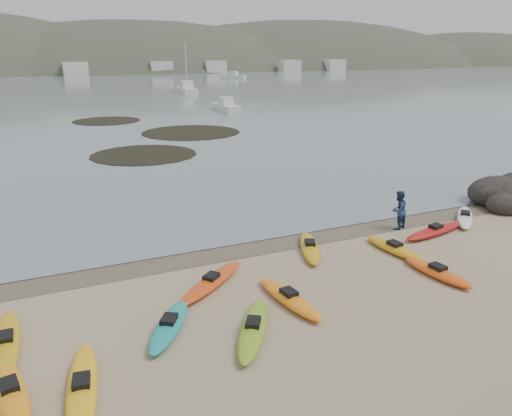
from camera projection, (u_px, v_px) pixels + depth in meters
name	position (u px, v px, depth m)	size (l,w,h in m)	color
ground	(256.00, 242.00, 21.06)	(600.00, 600.00, 0.00)	tan
wet_sand	(259.00, 244.00, 20.80)	(60.00, 60.00, 0.00)	brown
water	(35.00, 63.00, 280.87)	(1200.00, 1200.00, 0.00)	slate
kayaks	(284.00, 286.00, 16.78)	(21.55, 9.01, 0.34)	gold
person_east	(398.00, 210.00, 22.32)	(0.86, 0.67, 1.78)	navy
rock_cluster	(509.00, 198.00, 26.46)	(5.18, 3.79, 1.70)	black
kelp_mats	(153.00, 134.00, 47.28)	(15.35, 28.22, 0.04)	black
moored_boats	(66.00, 93.00, 86.11)	(96.09, 77.28, 1.28)	silver
far_hills	(149.00, 108.00, 209.51)	(550.00, 135.00, 80.00)	#384235
far_town	(72.00, 69.00, 148.41)	(199.00, 5.00, 4.00)	beige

